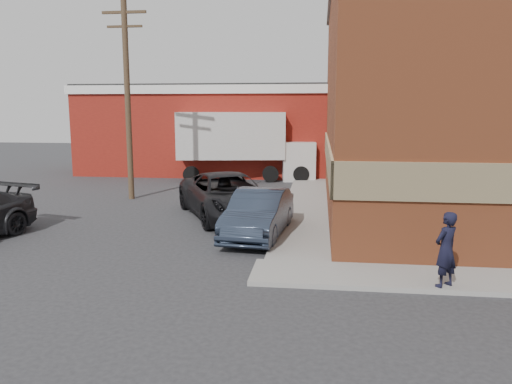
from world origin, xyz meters
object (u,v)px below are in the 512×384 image
(brick_building, at_px, (502,95))
(box_truck, at_px, (244,141))
(utility_pole, at_px, (127,95))
(suv_a, at_px, (228,196))
(man, at_px, (446,249))
(warehouse, at_px, (213,129))
(sedan, at_px, (259,214))

(brick_building, bearing_deg, box_truck, 149.59)
(brick_building, bearing_deg, utility_pole, 179.98)
(brick_building, xyz_separation_m, suv_a, (-10.79, -3.45, -3.84))
(man, bearing_deg, warehouse, -104.56)
(man, relative_size, sedan, 0.38)
(utility_pole, xyz_separation_m, suv_a, (5.20, -3.45, -3.90))
(box_truck, bearing_deg, brick_building, -39.15)
(warehouse, distance_m, man, 23.83)
(box_truck, bearing_deg, suv_a, -93.52)
(sedan, relative_size, box_truck, 0.56)
(utility_pole, relative_size, suv_a, 1.48)
(sedan, bearing_deg, utility_pole, 143.01)
(sedan, bearing_deg, box_truck, 106.11)
(man, height_order, box_truck, box_truck)
(warehouse, bearing_deg, box_truck, -56.16)
(warehouse, xyz_separation_m, suv_a, (3.70, -14.45, -1.96))
(warehouse, distance_m, utility_pole, 11.27)
(sedan, height_order, box_truck, box_truck)
(brick_building, height_order, man, brick_building)
(utility_pole, xyz_separation_m, box_truck, (4.26, 6.88, -2.48))
(box_truck, bearing_deg, sedan, -88.13)
(warehouse, xyz_separation_m, box_truck, (2.76, -4.12, -0.54))
(brick_building, height_order, utility_pole, brick_building)
(utility_pole, distance_m, suv_a, 7.36)
(suv_a, relative_size, box_truck, 0.74)
(brick_building, relative_size, sedan, 3.96)
(brick_building, bearing_deg, sedan, -146.58)
(warehouse, xyz_separation_m, utility_pole, (-1.50, -11.00, 1.93))
(utility_pole, height_order, sedan, utility_pole)
(warehouse, height_order, sedan, warehouse)
(utility_pole, xyz_separation_m, man, (11.50, -10.55, -3.76))
(sedan, height_order, suv_a, suv_a)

